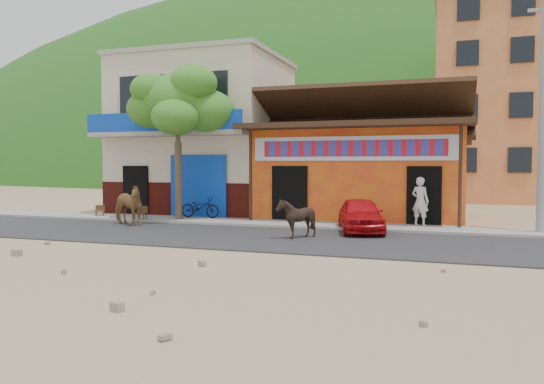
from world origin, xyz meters
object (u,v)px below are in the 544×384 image
(cow_dark, at_px, (296,218))
(pedestrian, at_px, (420,201))
(scooter, at_px, (200,207))
(red_car, at_px, (360,215))
(cow_tan, at_px, (126,205))
(cafe_chair_right, at_px, (100,206))
(utility_pole, at_px, (543,105))
(cafe_chair_left, at_px, (141,207))
(tree, at_px, (178,142))

(cow_dark, xyz_separation_m, pedestrian, (3.36, 3.87, 0.33))
(scooter, bearing_deg, red_car, -105.00)
(cow_tan, height_order, cafe_chair_right, cow_tan)
(utility_pole, height_order, red_car, utility_pole)
(pedestrian, height_order, cafe_chair_left, pedestrian)
(tree, relative_size, cafe_chair_right, 7.48)
(red_car, distance_m, scooter, 6.91)
(cafe_chair_left, bearing_deg, tree, 8.19)
(utility_pole, relative_size, cafe_chair_left, 8.52)
(red_car, bearing_deg, pedestrian, 27.81)
(pedestrian, bearing_deg, utility_pole, -164.26)
(scooter, bearing_deg, tree, 137.22)
(tree, relative_size, cow_dark, 4.95)
(tree, xyz_separation_m, cow_tan, (-1.11, -1.87, -2.34))
(pedestrian, distance_m, cafe_chair_right, 12.96)
(utility_pole, xyz_separation_m, cafe_chair_left, (-14.20, -0.70, -3.53))
(tree, height_order, pedestrian, tree)
(cow_tan, bearing_deg, red_car, -64.75)
(utility_pole, bearing_deg, scooter, 177.79)
(pedestrian, xyz_separation_m, cafe_chair_left, (-10.50, -1.20, -0.38))
(utility_pole, distance_m, pedestrian, 4.88)
(cow_tan, distance_m, cafe_chair_right, 3.45)
(utility_pole, xyz_separation_m, cow_tan, (-13.91, -2.07, -3.34))
(cow_dark, relative_size, red_car, 0.37)
(pedestrian, bearing_deg, tree, 27.93)
(tree, xyz_separation_m, red_car, (7.31, -1.00, -2.52))
(utility_pole, relative_size, red_car, 2.41)
(red_car, bearing_deg, cow_dark, -141.72)
(cafe_chair_right, bearing_deg, scooter, -28.92)
(tree, height_order, cafe_chair_right, tree)
(red_car, xyz_separation_m, scooter, (-6.71, 1.67, -0.05))
(cow_tan, relative_size, red_car, 0.53)
(pedestrian, bearing_deg, cafe_chair_right, 25.66)
(cow_dark, xyz_separation_m, cafe_chair_left, (-7.14, 2.67, -0.06))
(tree, xyz_separation_m, pedestrian, (9.10, 0.70, -2.15))
(tree, relative_size, red_car, 1.81)
(cow_tan, xyz_separation_m, cafe_chair_right, (-2.74, 2.09, -0.26))
(cow_tan, bearing_deg, cow_dark, -81.36)
(red_car, bearing_deg, cow_tan, 170.16)
(cafe_chair_left, bearing_deg, red_car, -14.75)
(cafe_chair_left, bearing_deg, cafe_chair_right, 152.18)
(red_car, bearing_deg, utility_pole, -3.43)
(cafe_chair_left, bearing_deg, cow_dark, -31.94)
(cow_tan, distance_m, scooter, 3.07)
(scooter, distance_m, cafe_chair_left, 2.32)
(utility_pole, height_order, cafe_chair_left, utility_pole)
(red_car, distance_m, cafe_chair_right, 11.22)
(utility_pole, distance_m, red_car, 6.63)
(cow_dark, relative_size, scooter, 0.74)
(pedestrian, bearing_deg, cafe_chair_left, 30.05)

